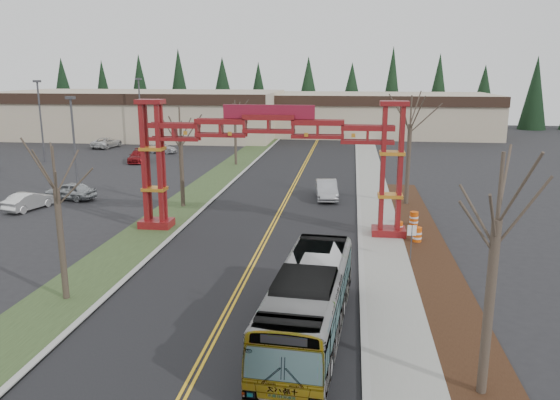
% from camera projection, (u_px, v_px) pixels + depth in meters
% --- Properties ---
extents(ground, '(200.00, 200.00, 0.00)m').
position_uv_depth(ground, '(196.00, 372.00, 19.90)').
color(ground, black).
rests_on(ground, ground).
extents(road, '(12.00, 110.00, 0.02)m').
position_uv_depth(road, '(282.00, 207.00, 44.03)').
color(road, black).
rests_on(road, ground).
extents(lane_line_left, '(0.12, 100.00, 0.01)m').
position_uv_depth(lane_line_left, '(281.00, 207.00, 44.04)').
color(lane_line_left, yellow).
rests_on(lane_line_left, road).
extents(lane_line_right, '(0.12, 100.00, 0.01)m').
position_uv_depth(lane_line_right, '(284.00, 207.00, 44.01)').
color(lane_line_right, yellow).
rests_on(lane_line_right, road).
extents(curb_right, '(0.30, 110.00, 0.15)m').
position_uv_depth(curb_right, '(359.00, 209.00, 43.23)').
color(curb_right, '#A6A5A0').
rests_on(curb_right, ground).
extents(sidewalk_right, '(2.60, 110.00, 0.14)m').
position_uv_depth(sidewalk_right, '(378.00, 210.00, 43.05)').
color(sidewalk_right, gray).
rests_on(sidewalk_right, ground).
extents(landscape_strip, '(2.60, 50.00, 0.12)m').
position_uv_depth(landscape_strip, '(441.00, 282.00, 28.25)').
color(landscape_strip, black).
rests_on(landscape_strip, ground).
extents(grass_median, '(4.00, 110.00, 0.08)m').
position_uv_depth(grass_median, '(186.00, 204.00, 45.03)').
color(grass_median, '#2F4120').
rests_on(grass_median, ground).
extents(curb_left, '(0.30, 110.00, 0.15)m').
position_uv_depth(curb_left, '(208.00, 204.00, 44.79)').
color(curb_left, '#A6A5A0').
rests_on(curb_left, ground).
extents(gateway_arch, '(18.20, 1.60, 8.90)m').
position_uv_depth(gateway_arch, '(269.00, 145.00, 35.90)').
color(gateway_arch, maroon).
rests_on(gateway_arch, ground).
extents(retail_building_west, '(46.00, 22.30, 7.50)m').
position_uv_depth(retail_building_west, '(142.00, 114.00, 92.28)').
color(retail_building_west, '#BAAF8E').
rests_on(retail_building_west, ground).
extents(retail_building_east, '(38.00, 20.30, 7.00)m').
position_uv_depth(retail_building_east, '(379.00, 114.00, 94.99)').
color(retail_building_east, '#BAAF8E').
rests_on(retail_building_east, ground).
extents(conifer_treeline, '(116.10, 5.60, 13.00)m').
position_uv_depth(conifer_treeline, '(326.00, 94.00, 107.17)').
color(conifer_treeline, black).
rests_on(conifer_treeline, ground).
extents(transit_bus, '(3.39, 11.30, 3.10)m').
position_uv_depth(transit_bus, '(309.00, 303.00, 22.11)').
color(transit_bus, '#B2B4BA').
rests_on(transit_bus, ground).
extents(silver_sedan, '(2.24, 5.06, 1.62)m').
position_uv_depth(silver_sedan, '(327.00, 190.00, 46.85)').
color(silver_sedan, '#A5A8AD').
rests_on(silver_sedan, ground).
extents(parked_car_near_a, '(4.70, 2.48, 1.52)m').
position_uv_depth(parked_car_near_a, '(70.00, 191.00, 46.57)').
color(parked_car_near_a, '#A4A9AC').
rests_on(parked_car_near_a, ground).
extents(parked_car_near_b, '(2.49, 4.51, 1.41)m').
position_uv_depth(parked_car_near_b, '(29.00, 201.00, 43.22)').
color(parked_car_near_b, silver).
rests_on(parked_car_near_b, ground).
extents(parked_car_mid_a, '(2.90, 5.19, 1.42)m').
position_uv_depth(parked_car_mid_a, '(139.00, 156.00, 66.04)').
color(parked_car_mid_a, maroon).
rests_on(parked_car_mid_a, ground).
extents(parked_car_far_a, '(3.93, 1.93, 1.24)m').
position_uv_depth(parked_car_far_a, '(162.00, 149.00, 73.13)').
color(parked_car_far_a, gray).
rests_on(parked_car_far_a, ground).
extents(parked_car_far_b, '(3.11, 5.59, 1.48)m').
position_uv_depth(parked_car_far_b, '(107.00, 143.00, 78.45)').
color(parked_car_far_b, white).
rests_on(parked_car_far_b, ground).
extents(bare_tree_median_near, '(3.00, 3.00, 7.43)m').
position_uv_depth(bare_tree_median_near, '(56.00, 190.00, 25.02)').
color(bare_tree_median_near, '#382D26').
rests_on(bare_tree_median_near, ground).
extents(bare_tree_median_mid, '(3.37, 3.37, 7.99)m').
position_uv_depth(bare_tree_median_mid, '(180.00, 136.00, 42.92)').
color(bare_tree_median_mid, '#382D26').
rests_on(bare_tree_median_mid, ground).
extents(bare_tree_median_far, '(3.05, 3.05, 7.54)m').
position_uv_depth(bare_tree_median_far, '(235.00, 118.00, 62.82)').
color(bare_tree_median_far, '#382D26').
rests_on(bare_tree_median_far, ground).
extents(bare_tree_right_near, '(3.26, 3.26, 8.31)m').
position_uv_depth(bare_tree_right_near, '(497.00, 221.00, 17.11)').
color(bare_tree_right_near, '#382D26').
rests_on(bare_tree_right_near, ground).
extents(bare_tree_right_far, '(3.44, 3.44, 8.89)m').
position_uv_depth(bare_tree_right_far, '(410.00, 125.00, 43.40)').
color(bare_tree_right_far, '#382D26').
rests_on(bare_tree_right_far, ground).
extents(light_pole_near, '(0.75, 0.38, 8.70)m').
position_uv_depth(light_pole_near, '(74.00, 140.00, 46.14)').
color(light_pole_near, '#3F3F44').
rests_on(light_pole_near, ground).
extents(light_pole_mid, '(0.84, 0.42, 9.73)m').
position_uv_depth(light_pole_mid, '(40.00, 115.00, 64.80)').
color(light_pole_mid, '#3F3F44').
rests_on(light_pole_mid, ground).
extents(light_pole_far, '(0.85, 0.43, 9.82)m').
position_uv_depth(light_pole_far, '(140.00, 107.00, 78.55)').
color(light_pole_far, '#3F3F44').
rests_on(light_pole_far, ground).
extents(street_sign, '(0.50, 0.06, 2.22)m').
position_uv_depth(street_sign, '(412.00, 236.00, 30.99)').
color(street_sign, '#3F3F44').
rests_on(street_sign, ground).
extents(barrel_south, '(0.57, 0.57, 1.06)m').
position_uv_depth(barrel_south, '(417.00, 235.00, 34.73)').
color(barrel_south, '#D7510B').
rests_on(barrel_south, ground).
extents(barrel_mid, '(0.50, 0.50, 0.93)m').
position_uv_depth(barrel_mid, '(399.00, 228.00, 36.50)').
color(barrel_mid, '#D7510B').
rests_on(barrel_mid, ground).
extents(barrel_north, '(0.60, 0.60, 1.12)m').
position_uv_depth(barrel_north, '(414.00, 219.00, 38.35)').
color(barrel_north, '#D7510B').
rests_on(barrel_north, ground).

